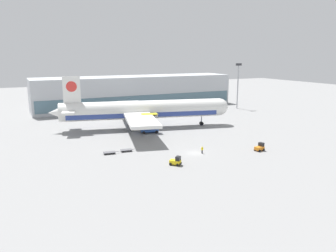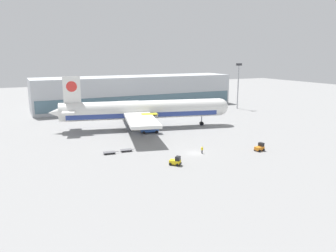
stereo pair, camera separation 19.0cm
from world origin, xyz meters
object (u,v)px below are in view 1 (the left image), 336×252
Objects in this scene: baggage_tug_mid at (176,161)px; baggage_dolly_lead at (109,152)px; light_mast at (238,82)px; airplane_main at (141,110)px; baggage_tug_foreground at (260,147)px; ground_crew_near at (202,149)px; baggage_dolly_second at (126,150)px; scissor_lift_loader at (149,126)px; traffic_cone_near at (177,157)px.

baggage_tug_mid is 17.80m from baggage_dolly_lead.
airplane_main is (-53.16, -18.93, -5.84)m from light_mast.
baggage_tug_foreground is 14.75m from ground_crew_near.
ground_crew_near is at bearing 153.65° from baggage_tug_foreground.
baggage_dolly_second is at bearing -147.62° from light_mast.
traffic_cone_near is (-4.53, -26.69, -1.83)m from scissor_lift_loader.
scissor_lift_loader is 2.22× the size of baggage_tug_foreground.
light_mast is at bearing 90.39° from baggage_tug_mid.
light_mast is at bearing 33.09° from airplane_main.
light_mast is 11.21× the size of ground_crew_near.
scissor_lift_loader is at bearing 149.94° from ground_crew_near.
ground_crew_near is (15.90, -9.63, 0.65)m from baggage_dolly_second.
scissor_lift_loader is at bearing 80.37° from traffic_cone_near.
baggage_dolly_second is at bearing -105.89° from airplane_main.
baggage_tug_mid is (-6.68, -37.45, -4.96)m from airplane_main.
light_mast is at bearing 39.49° from scissor_lift_loader.
light_mast is at bearing 37.94° from baggage_dolly_lead.
baggage_dolly_lead is (-10.63, 14.26, -0.49)m from baggage_tug_mid.
airplane_main reaches higher than ground_crew_near.
baggage_dolly_second is (-30.01, 13.94, -0.49)m from baggage_tug_foreground.
traffic_cone_near is at bearing -86.14° from scissor_lift_loader.
light_mast is at bearing 42.35° from traffic_cone_near.
baggage_tug_foreground is 3.49× the size of traffic_cone_near.
baggage_dolly_second is (-12.96, -23.01, -5.45)m from airplane_main.
light_mast reaches higher than baggage_dolly_lead.
baggage_dolly_lead is 22.36m from ground_crew_near.
scissor_lift_loader is 3.32× the size of ground_crew_near.
light_mast is 56.73m from airplane_main.
ground_crew_near is at bearing -134.24° from light_mast.
baggage_tug_mid is 4.32m from traffic_cone_near.
baggage_dolly_second is at bearing 160.59° from baggage_tug_mid.
airplane_main is at bearing 148.41° from ground_crew_near.
baggage_tug_mid is 3.64× the size of traffic_cone_near.
airplane_main reaches higher than baggage_tug_mid.
baggage_dolly_lead is at bearing -151.76° from ground_crew_near.
baggage_dolly_second is at bearing 128.03° from traffic_cone_near.
baggage_dolly_lead is at bearing -170.54° from baggage_dolly_second.
traffic_cone_near is at bearing -32.51° from baggage_dolly_lead.
baggage_tug_mid is (-23.73, -0.51, 0.00)m from baggage_tug_foreground.
baggage_tug_foreground is 23.74m from baggage_tug_mid.
airplane_main reaches higher than baggage_dolly_second.
airplane_main is 38.37m from baggage_tug_mid.
airplane_main is 26.96m from baggage_dolly_second.
airplane_main is 29.45m from baggage_dolly_lead.
light_mast reaches higher than baggage_tug_mid.
light_mast is at bearing 39.46° from baggage_dolly_second.
scissor_lift_loader is at bearing 58.18° from baggage_dolly_second.
ground_crew_near is (2.94, -32.64, -4.80)m from airplane_main.
baggage_tug_foreground is at bearing -51.73° from airplane_main.
baggage_tug_foreground is 1.50× the size of ground_crew_near.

